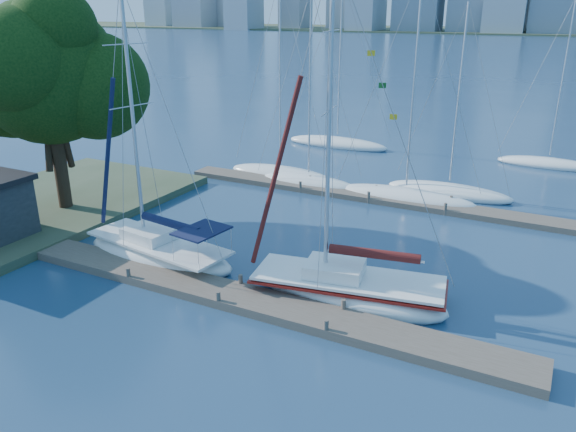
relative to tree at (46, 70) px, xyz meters
The scene contains 14 objects.
ground 17.97m from the tree, 16.95° to the right, with size 700.00×700.00×0.00m, color navy.
near_dock 17.87m from the tree, 16.95° to the right, with size 26.00×2.00×0.40m, color #50473A.
far_dock 22.21m from the tree, 33.92° to the left, with size 30.00×1.80×0.36m, color #50473A.
shore 8.90m from the tree, 141.93° to the right, with size 12.00×22.00×0.50m, color #38472D.
far_shore 315.91m from the tree, 87.28° to the left, with size 800.00×100.00×1.50m, color #38472D.
tree is the anchor object (origin of this frame).
sailboat_navy 12.54m from the tree, 15.93° to the right, with size 8.96×3.99×13.84m.
sailboat_maroon 21.08m from the tree, ahead, with size 9.28×4.42×14.78m.
bg_boat_0 17.73m from the tree, 59.12° to the left, with size 8.69×3.35×14.51m.
bg_boat_1 18.48m from the tree, 48.64° to the left, with size 7.86×4.21×13.63m.
bg_boat_2 23.39m from the tree, 34.19° to the left, with size 9.63×3.42×14.82m.
bg_boat_3 26.51m from the tree, 35.92° to the left, with size 8.81×4.96×12.82m.
bg_boat_6 27.31m from the tree, 72.21° to the left, with size 9.99×4.13×14.88m.
bg_boat_7 37.63m from the tree, 45.05° to the left, with size 8.14×3.28×13.24m.
Camera 1 is at (12.33, -18.32, 12.09)m, focal length 35.00 mm.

